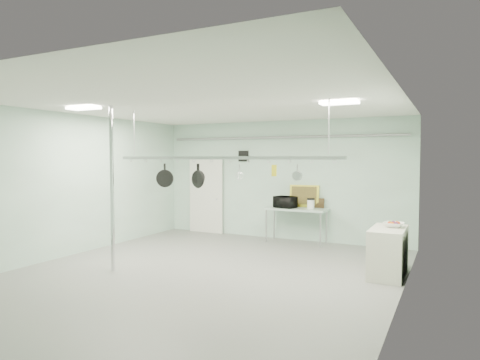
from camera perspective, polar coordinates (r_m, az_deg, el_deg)
The scene contains 25 objects.
floor at distance 8.34m, azimuth -4.85°, elevation -12.34°, with size 8.00×8.00×0.00m, color gray.
ceiling at distance 8.10m, azimuth -4.95°, elevation 9.98°, with size 7.00×8.00×0.02m, color silver.
back_wall at distance 11.65m, azimuth 5.37°, elevation 0.01°, with size 7.00×0.02×3.20m, color silver.
right_wall at distance 6.93m, azimuth 20.60°, elevation -2.19°, with size 0.02×8.00×3.20m, color silver.
door at distance 12.66m, azimuth -4.49°, elevation -2.25°, with size 1.10×0.10×2.20m, color silver.
wall_vent at distance 12.06m, azimuth 0.46°, elevation 3.21°, with size 0.30×0.04×0.30m, color black.
conduit_pipe at distance 11.57m, azimuth 5.23°, elevation 5.69°, with size 0.07×0.07×6.60m, color gray.
chrome_pole at distance 8.62m, azimuth -16.71°, elevation -1.15°, with size 0.08×0.08×3.20m, color silver.
prep_table at distance 11.15m, azimuth 7.51°, elevation -4.10°, with size 1.60×0.70×0.91m.
side_cabinet at distance 8.51m, azimuth 19.13°, elevation -9.06°, with size 0.60×1.20×0.90m, color beige.
pot_rack at distance 8.20m, azimuth -2.63°, elevation 3.17°, with size 4.80×0.06×1.00m.
light_panel_left at distance 8.86m, azimuth -20.14°, elevation 9.01°, with size 0.65×0.30×0.05m, color white.
light_panel_right at distance 7.74m, azimuth 13.10°, elevation 10.02°, with size 0.65×0.30×0.05m, color white.
microwave at distance 11.15m, azimuth 6.08°, elevation -2.94°, with size 0.54×0.37×0.30m, color black.
coffee_canister at distance 11.03m, azimuth 9.41°, elevation -3.21°, with size 0.18×0.18×0.23m, color white.
painting_large at distance 11.36m, azimuth 8.55°, elevation -2.13°, with size 0.78×0.05×0.58m, color gold.
painting_small at distance 11.26m, azimuth 10.41°, elevation -3.04°, with size 0.30×0.04×0.25m, color #382813.
fruit_bowl at distance 8.56m, azimuth 19.81°, elevation -5.63°, with size 0.38×0.38×0.09m, color white.
skillet_left at distance 8.92m, azimuth -10.00°, elevation 0.64°, with size 0.36×0.06×0.48m, color black, non-canonical shape.
skillet_mid at distance 8.46m, azimuth -5.57°, elevation 0.85°, with size 0.28×0.06×0.39m, color black, non-canonical shape.
skillet_right at distance 8.47m, azimuth -5.64°, elevation 0.58°, with size 0.35×0.06×0.47m, color black, non-canonical shape.
whisk at distance 8.02m, azimuth -0.08°, elevation 1.08°, with size 0.14×0.14×0.30m, color #B0AFB4, non-canonical shape.
grater at distance 7.73m, azimuth 4.57°, elevation 1.27°, with size 0.09×0.02×0.23m, color gold, non-canonical shape.
saucepan at distance 7.58m, azimuth 7.64°, elevation 0.94°, with size 0.16×0.10×0.30m, color silver, non-canonical shape.
fruit_cluster at distance 8.55m, azimuth 19.82°, elevation -5.37°, with size 0.24×0.24×0.09m, color #B22F10, non-canonical shape.
Camera 1 is at (4.19, -6.87, 2.20)m, focal length 32.00 mm.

